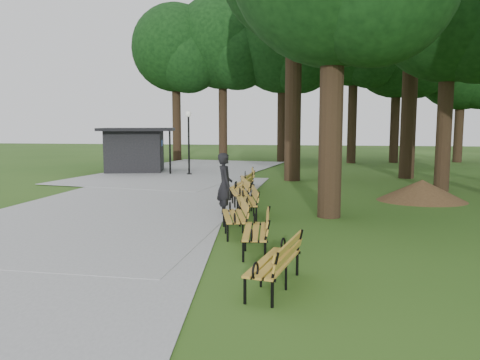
# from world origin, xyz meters

# --- Properties ---
(ground) EXTENTS (100.00, 100.00, 0.00)m
(ground) POSITION_xyz_m (0.00, 0.00, 0.00)
(ground) COLOR #284E16
(ground) RESTS_ON ground
(path) EXTENTS (12.00, 38.00, 0.06)m
(path) POSITION_xyz_m (-4.00, 3.00, 0.03)
(path) COLOR #99999C
(path) RESTS_ON ground
(person) EXTENTS (0.67, 0.82, 1.92)m
(person) POSITION_xyz_m (-0.24, 0.87, 0.96)
(person) COLOR black
(person) RESTS_ON ground
(kiosk) EXTENTS (4.78, 4.39, 2.55)m
(kiosk) POSITION_xyz_m (-7.78, 13.23, 1.28)
(kiosk) COLOR black
(kiosk) RESTS_ON ground
(lamp_post) EXTENTS (0.32, 0.32, 3.48)m
(lamp_post) POSITION_xyz_m (-4.23, 11.98, 2.47)
(lamp_post) COLOR black
(lamp_post) RESTS_ON ground
(dirt_mound) EXTENTS (2.64, 2.64, 0.78)m
(dirt_mound) POSITION_xyz_m (6.31, 4.76, 0.39)
(dirt_mound) COLOR #47301C
(dirt_mound) RESTS_ON ground
(bench_0) EXTENTS (1.01, 1.99, 0.88)m
(bench_0) POSITION_xyz_m (1.68, -5.17, 0.44)
(bench_0) COLOR #BC8B2B
(bench_0) RESTS_ON ground
(bench_1) EXTENTS (0.79, 1.95, 0.88)m
(bench_1) POSITION_xyz_m (1.11, -2.89, 0.44)
(bench_1) COLOR #BC8B2B
(bench_1) RESTS_ON ground
(bench_2) EXTENTS (1.07, 2.00, 0.88)m
(bench_2) POSITION_xyz_m (0.38, -1.29, 0.44)
(bench_2) COLOR #BC8B2B
(bench_2) RESTS_ON ground
(bench_3) EXTENTS (1.02, 1.99, 0.88)m
(bench_3) POSITION_xyz_m (0.39, 1.01, 0.44)
(bench_3) COLOR #BC8B2B
(bench_3) RESTS_ON ground
(bench_4) EXTENTS (1.09, 2.00, 0.88)m
(bench_4) POSITION_xyz_m (-0.14, 3.04, 0.44)
(bench_4) COLOR #BC8B2B
(bench_4) RESTS_ON ground
(bench_5) EXTENTS (0.73, 1.93, 0.88)m
(bench_5) POSITION_xyz_m (-0.32, 4.91, 0.44)
(bench_5) COLOR #BC8B2B
(bench_5) RESTS_ON ground
(bench_6) EXTENTS (0.94, 1.98, 0.88)m
(bench_6) POSITION_xyz_m (-0.41, 7.11, 0.44)
(bench_6) COLOR #BC8B2B
(bench_6) RESTS_ON ground
(lawn_tree_1) EXTENTS (5.87, 5.87, 10.31)m
(lawn_tree_1) POSITION_xyz_m (7.70, 7.52, 7.33)
(lawn_tree_1) COLOR black
(lawn_tree_1) RESTS_ON ground
(tree_backdrop) EXTENTS (36.37, 10.12, 16.37)m
(tree_backdrop) POSITION_xyz_m (6.77, 22.93, 8.19)
(tree_backdrop) COLOR black
(tree_backdrop) RESTS_ON ground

